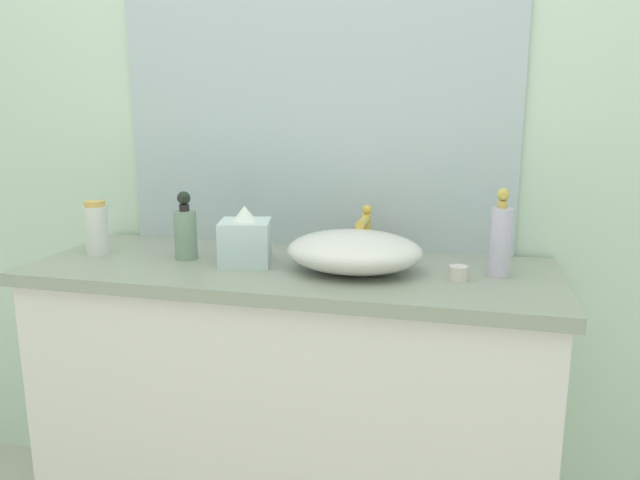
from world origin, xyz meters
TOP-DOWN VIEW (x-y plane):
  - bathroom_wall_rear at (0.00, 0.73)m, footprint 6.00×0.06m
  - vanity_counter at (-0.05, 0.43)m, footprint 1.41×0.52m
  - wall_mirror_panel at (-0.05, 0.69)m, footprint 1.19×0.01m
  - sink_basin at (0.12, 0.42)m, footprint 0.35×0.29m
  - faucet at (0.12, 0.58)m, footprint 0.03×0.13m
  - soap_dispenser at (0.49, 0.46)m, footprint 0.05×0.05m
  - lotion_bottle at (-0.63, 0.43)m, footprint 0.07×0.07m
  - perfume_bottle at (-0.36, 0.44)m, footprint 0.06×0.06m
  - tissue_box at (-0.18, 0.42)m, footprint 0.16×0.16m
  - candle_jar at (0.39, 0.40)m, footprint 0.05×0.05m

SIDE VIEW (x-z plane):
  - vanity_counter at x=-0.05m, z-range 0.00..0.88m
  - candle_jar at x=0.39m, z-range 0.88..0.91m
  - sink_basin at x=0.12m, z-range 0.88..0.98m
  - tissue_box at x=-0.18m, z-range 0.86..1.02m
  - lotion_bottle at x=-0.63m, z-range 0.87..1.03m
  - perfume_bottle at x=-0.36m, z-range 0.86..1.05m
  - faucet at x=0.12m, z-range 0.89..1.03m
  - soap_dispenser at x=0.49m, z-range 0.86..1.08m
  - bathroom_wall_rear at x=0.00m, z-range 0.00..2.60m
  - wall_mirror_panel at x=-0.05m, z-range 0.88..1.84m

